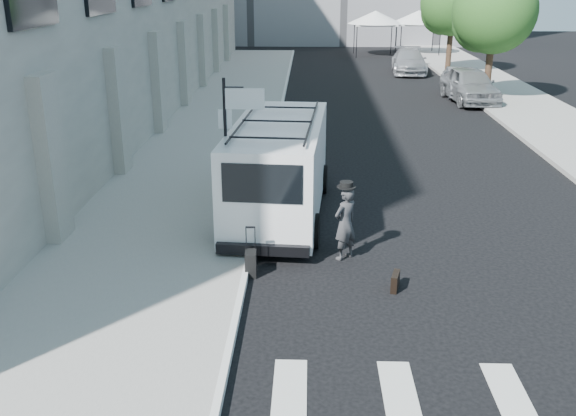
# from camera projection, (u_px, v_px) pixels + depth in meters

# --- Properties ---
(ground) EXTENTS (120.00, 120.00, 0.00)m
(ground) POSITION_uv_depth(u_px,v_px,m) (348.00, 303.00, 11.88)
(ground) COLOR black
(ground) RESTS_ON ground
(sidewalk_left) EXTENTS (4.50, 48.00, 0.15)m
(sidewalk_left) POSITION_uv_depth(u_px,v_px,m) (226.00, 116.00, 27.00)
(sidewalk_left) COLOR gray
(sidewalk_left) RESTS_ON ground
(sidewalk_right) EXTENTS (4.00, 56.00, 0.15)m
(sidewalk_right) POSITION_uv_depth(u_px,v_px,m) (515.00, 101.00, 30.35)
(sidewalk_right) COLOR gray
(sidewalk_right) RESTS_ON ground
(sign_pole) EXTENTS (1.03, 0.07, 3.50)m
(sign_pole) POSITION_uv_depth(u_px,v_px,m) (236.00, 124.00, 14.05)
(sign_pole) COLOR black
(sign_pole) RESTS_ON sidewalk_left
(tree_near) EXTENTS (3.80, 3.83, 6.03)m
(tree_near) POSITION_uv_depth(u_px,v_px,m) (491.00, 15.00, 29.19)
(tree_near) COLOR black
(tree_near) RESTS_ON ground
(tree_far) EXTENTS (3.80, 3.83, 6.03)m
(tree_far) POSITION_uv_depth(u_px,v_px,m) (451.00, 5.00, 37.64)
(tree_far) COLOR black
(tree_far) RESTS_ON ground
(tent_left) EXTENTS (4.00, 4.00, 3.20)m
(tent_left) POSITION_uv_depth(u_px,v_px,m) (375.00, 18.00, 46.48)
(tent_left) COLOR black
(tent_left) RESTS_ON ground
(tent_right) EXTENTS (4.00, 4.00, 3.20)m
(tent_right) POSITION_uv_depth(u_px,v_px,m) (419.00, 17.00, 46.85)
(tent_right) COLOR black
(tent_right) RESTS_ON ground
(businessman) EXTENTS (0.69, 0.68, 1.61)m
(businessman) POSITION_uv_depth(u_px,v_px,m) (345.00, 223.00, 13.48)
(businessman) COLOR #363638
(businessman) RESTS_ON ground
(briefcase) EXTENTS (0.23, 0.46, 0.34)m
(briefcase) POSITION_uv_depth(u_px,v_px,m) (395.00, 281.00, 12.35)
(briefcase) COLOR black
(briefcase) RESTS_ON ground
(suitcase) EXTENTS (0.24, 0.37, 1.00)m
(suitcase) POSITION_uv_depth(u_px,v_px,m) (251.00, 263.00, 12.89)
(suitcase) COLOR black
(suitcase) RESTS_ON ground
(cargo_van) EXTENTS (2.57, 6.44, 2.37)m
(cargo_van) POSITION_uv_depth(u_px,v_px,m) (279.00, 167.00, 15.93)
(cargo_van) COLOR white
(cargo_van) RESTS_ON ground
(parked_car_a) EXTENTS (2.28, 4.91, 1.63)m
(parked_car_a) POSITION_uv_depth(u_px,v_px,m) (470.00, 85.00, 30.17)
(parked_car_a) COLOR gray
(parked_car_a) RESTS_ON ground
(parked_car_b) EXTENTS (1.86, 4.21, 1.34)m
(parked_car_b) POSITION_uv_depth(u_px,v_px,m) (462.00, 82.00, 31.77)
(parked_car_b) COLOR #5A5D62
(parked_car_b) RESTS_ON ground
(parked_car_c) EXTENTS (2.37, 5.02, 1.41)m
(parked_car_c) POSITION_uv_depth(u_px,v_px,m) (409.00, 61.00, 38.99)
(parked_car_c) COLOR #94969B
(parked_car_c) RESTS_ON ground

